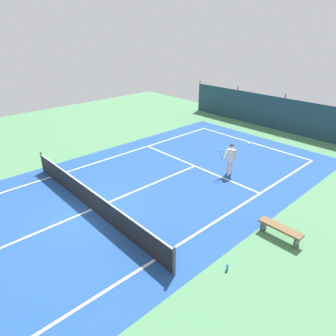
{
  "coord_description": "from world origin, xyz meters",
  "views": [
    {
      "loc": [
        10.02,
        -4.9,
        7.02
      ],
      "look_at": [
        0.56,
        3.86,
        0.9
      ],
      "focal_mm": 32.0,
      "sensor_mm": 36.0,
      "label": 1
    }
  ],
  "objects_px": {
    "water_bottle": "(227,267)",
    "tennis_ball_near_player": "(122,155)",
    "courtside_bench": "(280,229)",
    "tennis_net": "(91,199)",
    "tennis_player": "(230,157)"
  },
  "relations": [
    {
      "from": "tennis_player",
      "to": "tennis_ball_near_player",
      "type": "height_order",
      "value": "tennis_player"
    },
    {
      "from": "tennis_ball_near_player",
      "to": "water_bottle",
      "type": "height_order",
      "value": "water_bottle"
    },
    {
      "from": "tennis_ball_near_player",
      "to": "water_bottle",
      "type": "bearing_deg",
      "value": -16.09
    },
    {
      "from": "tennis_player",
      "to": "tennis_ball_near_player",
      "type": "bearing_deg",
      "value": 11.58
    },
    {
      "from": "courtside_bench",
      "to": "tennis_ball_near_player",
      "type": "bearing_deg",
      "value": 178.95
    },
    {
      "from": "tennis_ball_near_player",
      "to": "courtside_bench",
      "type": "bearing_deg",
      "value": -1.05
    },
    {
      "from": "tennis_ball_near_player",
      "to": "courtside_bench",
      "type": "height_order",
      "value": "courtside_bench"
    },
    {
      "from": "tennis_net",
      "to": "courtside_bench",
      "type": "bearing_deg",
      "value": 32.87
    },
    {
      "from": "tennis_net",
      "to": "tennis_player",
      "type": "distance_m",
      "value": 7.27
    },
    {
      "from": "tennis_net",
      "to": "water_bottle",
      "type": "bearing_deg",
      "value": 13.03
    },
    {
      "from": "tennis_net",
      "to": "tennis_ball_near_player",
      "type": "height_order",
      "value": "tennis_net"
    },
    {
      "from": "tennis_ball_near_player",
      "to": "tennis_player",
      "type": "bearing_deg",
      "value": 25.14
    },
    {
      "from": "water_bottle",
      "to": "tennis_ball_near_player",
      "type": "bearing_deg",
      "value": 163.91
    },
    {
      "from": "tennis_net",
      "to": "tennis_player",
      "type": "bearing_deg",
      "value": 75.09
    },
    {
      "from": "tennis_net",
      "to": "tennis_ball_near_player",
      "type": "bearing_deg",
      "value": 132.97
    }
  ]
}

